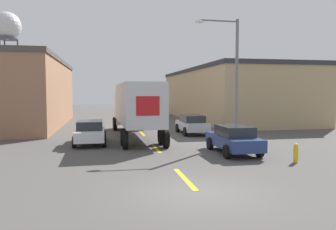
{
  "coord_description": "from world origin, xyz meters",
  "views": [
    {
      "loc": [
        -2.99,
        -10.13,
        3.27
      ],
      "look_at": [
        0.89,
        9.54,
        1.88
      ],
      "focal_mm": 35.0,
      "sensor_mm": 36.0,
      "label": 1
    }
  ],
  "objects_px": {
    "parked_car_right_mid": "(192,124)",
    "fire_hydrant": "(296,153)",
    "semi_truck": "(135,105)",
    "parked_car_right_near": "(234,139)",
    "street_lamp": "(231,71)",
    "parked_car_left_far": "(90,132)",
    "water_tower": "(7,27)"
  },
  "relations": [
    {
      "from": "street_lamp",
      "to": "water_tower",
      "type": "bearing_deg",
      "value": 118.81
    },
    {
      "from": "parked_car_left_far",
      "to": "parked_car_right_mid",
      "type": "relative_size",
      "value": 1.0
    },
    {
      "from": "parked_car_left_far",
      "to": "street_lamp",
      "type": "height_order",
      "value": "street_lamp"
    },
    {
      "from": "parked_car_left_far",
      "to": "parked_car_right_mid",
      "type": "xyz_separation_m",
      "value": [
        7.67,
        3.66,
        0.0
      ]
    },
    {
      "from": "semi_truck",
      "to": "water_tower",
      "type": "bearing_deg",
      "value": 113.51
    },
    {
      "from": "parked_car_right_mid",
      "to": "street_lamp",
      "type": "height_order",
      "value": "street_lamp"
    },
    {
      "from": "semi_truck",
      "to": "parked_car_right_near",
      "type": "bearing_deg",
      "value": -60.77
    },
    {
      "from": "parked_car_right_mid",
      "to": "fire_hydrant",
      "type": "bearing_deg",
      "value": -80.03
    },
    {
      "from": "semi_truck",
      "to": "parked_car_right_near",
      "type": "distance_m",
      "value": 9.09
    },
    {
      "from": "street_lamp",
      "to": "fire_hydrant",
      "type": "xyz_separation_m",
      "value": [
        0.64,
        -6.39,
        -4.21
      ]
    },
    {
      "from": "parked_car_left_far",
      "to": "fire_hydrant",
      "type": "xyz_separation_m",
      "value": [
        9.63,
        -7.45,
        -0.34
      ]
    },
    {
      "from": "fire_hydrant",
      "to": "water_tower",
      "type": "bearing_deg",
      "value": 116.38
    },
    {
      "from": "parked_car_right_mid",
      "to": "street_lamp",
      "type": "relative_size",
      "value": 0.53
    },
    {
      "from": "parked_car_right_near",
      "to": "parked_car_left_far",
      "type": "distance_m",
      "value": 9.0
    },
    {
      "from": "parked_car_right_mid",
      "to": "water_tower",
      "type": "xyz_separation_m",
      "value": [
        -24.36,
        41.95,
        14.62
      ]
    },
    {
      "from": "semi_truck",
      "to": "parked_car_right_mid",
      "type": "distance_m",
      "value": 4.86
    },
    {
      "from": "parked_car_left_far",
      "to": "fire_hydrant",
      "type": "height_order",
      "value": "parked_car_left_far"
    },
    {
      "from": "water_tower",
      "to": "parked_car_left_far",
      "type": "bearing_deg",
      "value": -69.91
    },
    {
      "from": "parked_car_right_mid",
      "to": "parked_car_right_near",
      "type": "bearing_deg",
      "value": -90.0
    },
    {
      "from": "parked_car_right_near",
      "to": "water_tower",
      "type": "xyz_separation_m",
      "value": [
        -24.36,
        50.31,
        14.62
      ]
    },
    {
      "from": "semi_truck",
      "to": "parked_car_right_mid",
      "type": "xyz_separation_m",
      "value": [
        4.57,
        0.65,
        -1.54
      ]
    },
    {
      "from": "parked_car_left_far",
      "to": "fire_hydrant",
      "type": "distance_m",
      "value": 12.18
    },
    {
      "from": "street_lamp",
      "to": "fire_hydrant",
      "type": "distance_m",
      "value": 7.68
    },
    {
      "from": "water_tower",
      "to": "semi_truck",
      "type": "bearing_deg",
      "value": -65.08
    },
    {
      "from": "parked_car_left_far",
      "to": "water_tower",
      "type": "bearing_deg",
      "value": 110.09
    },
    {
      "from": "parked_car_left_far",
      "to": "fire_hydrant",
      "type": "relative_size",
      "value": 4.72
    },
    {
      "from": "parked_car_right_near",
      "to": "fire_hydrant",
      "type": "distance_m",
      "value": 3.39
    },
    {
      "from": "semi_truck",
      "to": "parked_car_left_far",
      "type": "relative_size",
      "value": 2.96
    },
    {
      "from": "parked_car_right_near",
      "to": "parked_car_right_mid",
      "type": "distance_m",
      "value": 8.36
    },
    {
      "from": "semi_truck",
      "to": "parked_car_right_mid",
      "type": "relative_size",
      "value": 2.96
    },
    {
      "from": "semi_truck",
      "to": "parked_car_right_near",
      "type": "relative_size",
      "value": 2.96
    },
    {
      "from": "parked_car_left_far",
      "to": "semi_truck",
      "type": "bearing_deg",
      "value": 44.07
    }
  ]
}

